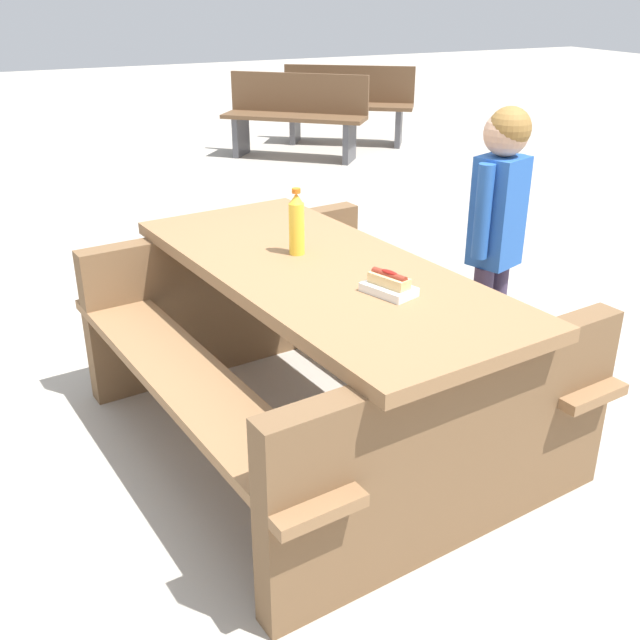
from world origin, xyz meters
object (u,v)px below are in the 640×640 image
Objects in this scene: child_in_coat at (498,213)px; park_bench_mid at (347,103)px; picnic_table at (320,339)px; hotdog_tray at (389,285)px; park_bench_near at (296,114)px; soda_bottle at (297,224)px.

park_bench_mid is (-5.28, 1.98, -0.36)m from child_in_coat.
picnic_table is 0.49m from hotdog_tray.
park_bench_near is 0.95m from park_bench_mid.
picnic_table is 5.37m from park_bench_near.
park_bench_near is (-5.31, 1.96, -0.33)m from hotdog_tray.
picnic_table is 1.35× the size of park_bench_mid.
picnic_table is at bearing 8.55° from soda_bottle.
soda_bottle reaches higher than hotdog_tray.
soda_bottle is at bearing -29.08° from park_bench_mid.
soda_bottle is (-0.16, -0.02, 0.43)m from picnic_table.
hotdog_tray is 0.15× the size of park_bench_near.
park_bench_near is 0.95× the size of park_bench_mid.
hotdog_tray is at bearing 13.36° from soda_bottle.
child_in_coat reaches higher than picnic_table.
child_in_coat is (0.03, 0.95, -0.07)m from soda_bottle.
child_in_coat is 0.86× the size of park_bench_mid.
park_bench_mid reaches higher than picnic_table.
picnic_table is 7.54× the size of soda_bottle.
child_in_coat reaches higher than park_bench_mid.
picnic_table is 6.14m from park_bench_mid.
child_in_coat is 0.90× the size of park_bench_near.
park_bench_mid reaches higher than hotdog_tray.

